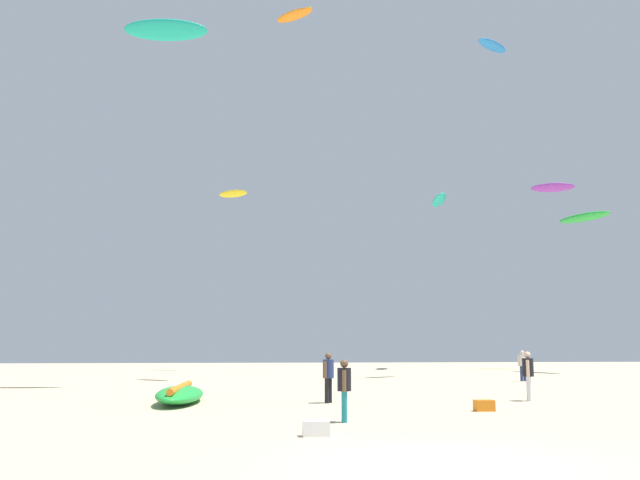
# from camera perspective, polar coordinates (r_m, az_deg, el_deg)

# --- Properties ---
(ground_plane) EXTENTS (120.00, 120.00, 0.00)m
(ground_plane) POSITION_cam_1_polar(r_m,az_deg,el_deg) (11.73, 10.17, -18.12)
(ground_plane) COLOR #C6B28C
(person_foreground) EXTENTS (0.35, 0.51, 1.55)m
(person_foreground) POSITION_cam_1_polar(r_m,az_deg,el_deg) (17.30, 2.07, -12.18)
(person_foreground) COLOR teal
(person_foreground) RESTS_ON ground
(person_midground) EXTENTS (0.38, 0.52, 1.67)m
(person_midground) POSITION_cam_1_polar(r_m,az_deg,el_deg) (24.72, 17.19, -10.62)
(person_midground) COLOR silver
(person_midground) RESTS_ON ground
(person_left) EXTENTS (0.37, 0.46, 1.64)m
(person_left) POSITION_cam_1_polar(r_m,az_deg,el_deg) (22.83, 0.71, -11.22)
(person_left) COLOR black
(person_left) RESTS_ON ground
(person_right) EXTENTS (0.53, 0.36, 1.59)m
(person_right) POSITION_cam_1_polar(r_m,az_deg,el_deg) (37.60, 16.76, -9.95)
(person_right) COLOR navy
(person_right) RESTS_ON ground
(kite_grounded_near) EXTENTS (1.56, 5.09, 0.64)m
(kite_grounded_near) POSITION_cam_1_polar(r_m,az_deg,el_deg) (23.31, -11.74, -12.64)
(kite_grounded_near) COLOR green
(kite_grounded_near) RESTS_ON ground
(cooler_box) EXTENTS (0.56, 0.36, 0.32)m
(cooler_box) POSITION_cam_1_polar(r_m,az_deg,el_deg) (20.72, 13.71, -13.44)
(cooler_box) COLOR orange
(cooler_box) RESTS_ON ground
(gear_bag) EXTENTS (0.56, 0.36, 0.32)m
(gear_bag) POSITION_cam_1_polar(r_m,az_deg,el_deg) (14.80, -0.34, -15.65)
(gear_bag) COLOR white
(gear_bag) RESTS_ON ground
(kite_aloft_0) EXTENTS (2.75, 2.39, 0.41)m
(kite_aloft_0) POSITION_cam_1_polar(r_m,az_deg,el_deg) (45.52, 14.36, 15.64)
(kite_aloft_0) COLOR blue
(kite_aloft_1) EXTENTS (2.44, 2.29, 0.46)m
(kite_aloft_1) POSITION_cam_1_polar(r_m,az_deg,el_deg) (41.58, -2.18, 18.47)
(kite_aloft_1) COLOR orange
(kite_aloft_2) EXTENTS (4.05, 1.32, 1.03)m
(kite_aloft_2) POSITION_cam_1_polar(r_m,az_deg,el_deg) (34.87, -12.91, 16.94)
(kite_aloft_2) COLOR #19B29E
(kite_aloft_3) EXTENTS (3.56, 1.98, 0.83)m
(kite_aloft_3) POSITION_cam_1_polar(r_m,az_deg,el_deg) (58.10, 19.08, 4.22)
(kite_aloft_3) COLOR purple
(kite_aloft_4) EXTENTS (2.53, 1.92, 0.62)m
(kite_aloft_4) POSITION_cam_1_polar(r_m,az_deg,el_deg) (52.59, -7.37, 3.90)
(kite_aloft_4) COLOR yellow
(kite_aloft_5) EXTENTS (2.84, 4.54, 0.64)m
(kite_aloft_5) POSITION_cam_1_polar(r_m,az_deg,el_deg) (51.05, 21.43, 1.80)
(kite_aloft_5) COLOR green
(kite_aloft_6) EXTENTS (2.29, 4.60, 0.95)m
(kite_aloft_6) POSITION_cam_1_polar(r_m,az_deg,el_deg) (55.65, 10.05, 3.35)
(kite_aloft_6) COLOR #19B29E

